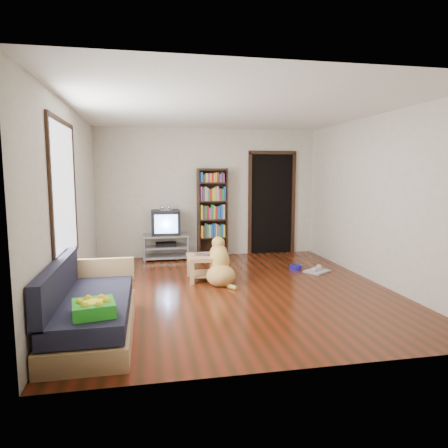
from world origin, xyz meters
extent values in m
plane|color=#581D0F|center=(0.00, 0.00, 0.00)|extent=(5.00, 5.00, 0.00)
plane|color=white|center=(0.00, 0.00, 2.60)|extent=(5.00, 5.00, 0.00)
plane|color=beige|center=(0.00, 2.50, 1.30)|extent=(4.50, 0.00, 4.50)
plane|color=beige|center=(0.00, -2.50, 1.30)|extent=(4.50, 0.00, 4.50)
plane|color=beige|center=(-2.25, 0.00, 1.30)|extent=(0.00, 5.00, 5.00)
plane|color=beige|center=(2.25, 0.00, 1.30)|extent=(0.00, 5.00, 5.00)
cube|color=green|center=(-1.75, -1.94, 0.48)|extent=(0.43, 0.43, 0.12)
imported|color=#BBBABF|center=(-0.36, 0.56, 0.41)|extent=(0.38, 0.28, 0.03)
cylinder|color=#201591|center=(1.33, 0.96, 0.04)|extent=(0.22, 0.22, 0.08)
cube|color=#ACACAC|center=(1.63, 0.71, 0.01)|extent=(0.51, 0.48, 0.03)
cube|color=white|center=(-2.23, -0.50, 1.50)|extent=(0.02, 1.30, 1.60)
cube|color=black|center=(-2.23, -0.50, 2.32)|extent=(0.03, 1.42, 0.06)
cube|color=black|center=(-2.23, -0.50, 0.68)|extent=(0.03, 1.42, 0.06)
cube|color=black|center=(-2.23, -1.20, 1.50)|extent=(0.03, 0.06, 1.70)
cube|color=black|center=(-2.23, 0.20, 1.50)|extent=(0.03, 0.06, 1.70)
cube|color=black|center=(1.35, 2.48, 1.05)|extent=(0.90, 0.02, 2.10)
cube|color=black|center=(0.87, 2.47, 1.05)|extent=(0.07, 0.05, 2.14)
cube|color=black|center=(1.83, 2.47, 1.05)|extent=(0.07, 0.05, 2.14)
cube|color=black|center=(1.35, 2.47, 2.13)|extent=(1.03, 0.05, 0.07)
cube|color=#99999E|center=(-0.90, 2.25, 0.48)|extent=(0.90, 0.45, 0.04)
cube|color=#99999E|center=(-0.90, 2.25, 0.25)|extent=(0.86, 0.42, 0.03)
cube|color=#99999E|center=(-0.90, 2.25, 0.06)|extent=(0.90, 0.45, 0.04)
cylinder|color=#99999E|center=(-1.32, 2.05, 0.25)|extent=(0.04, 0.04, 0.50)
cylinder|color=#99999E|center=(-0.48, 2.05, 0.25)|extent=(0.04, 0.04, 0.50)
cylinder|color=#99999E|center=(-1.32, 2.45, 0.25)|extent=(0.04, 0.04, 0.50)
cylinder|color=#99999E|center=(-0.48, 2.45, 0.25)|extent=(0.04, 0.04, 0.50)
cube|color=black|center=(-0.90, 2.25, 0.30)|extent=(0.40, 0.30, 0.07)
cube|color=black|center=(-0.90, 2.25, 0.74)|extent=(0.55, 0.48, 0.48)
cube|color=black|center=(-0.90, 2.45, 0.74)|extent=(0.40, 0.14, 0.36)
cube|color=#8CBFF2|center=(-0.90, 2.00, 0.74)|extent=(0.44, 0.02, 0.36)
cube|color=silver|center=(-0.90, 2.20, 0.99)|extent=(0.20, 0.07, 0.02)
sphere|color=silver|center=(-0.96, 2.20, 1.04)|extent=(0.09, 0.09, 0.09)
sphere|color=silver|center=(-0.84, 2.20, 1.04)|extent=(0.09, 0.09, 0.09)
cube|color=black|center=(-0.23, 2.34, 0.90)|extent=(0.03, 0.30, 1.80)
cube|color=black|center=(0.34, 2.34, 0.90)|extent=(0.03, 0.30, 1.80)
cube|color=black|center=(0.05, 2.48, 0.90)|extent=(0.60, 0.02, 1.80)
cube|color=black|center=(0.05, 2.34, 0.03)|extent=(0.56, 0.28, 0.02)
cube|color=black|center=(0.05, 2.34, 0.40)|extent=(0.56, 0.28, 0.03)
cube|color=black|center=(0.05, 2.34, 0.77)|extent=(0.56, 0.28, 0.02)
cube|color=black|center=(0.05, 2.34, 1.14)|extent=(0.56, 0.28, 0.02)
cube|color=black|center=(0.05, 2.34, 1.51)|extent=(0.56, 0.28, 0.02)
cube|color=black|center=(0.05, 2.34, 1.77)|extent=(0.56, 0.28, 0.02)
cube|color=tan|center=(-1.83, -1.40, 0.11)|extent=(0.80, 1.80, 0.22)
cube|color=#1E1E2D|center=(-1.83, -1.40, 0.33)|extent=(0.74, 1.74, 0.18)
cube|color=#1E1E2D|center=(-2.17, -1.40, 0.60)|extent=(0.12, 1.74, 0.40)
cube|color=tan|center=(-1.83, -0.54, 0.50)|extent=(0.80, 0.06, 0.30)
cube|color=tan|center=(-0.36, 0.59, 0.37)|extent=(0.55, 0.55, 0.06)
cube|color=tan|center=(-0.36, 0.59, 0.10)|extent=(0.45, 0.45, 0.03)
cube|color=tan|center=(-0.59, 0.36, 0.17)|extent=(0.06, 0.06, 0.34)
cube|color=tan|center=(-0.12, 0.36, 0.17)|extent=(0.06, 0.06, 0.34)
cube|color=tan|center=(-0.59, 0.83, 0.17)|extent=(0.06, 0.06, 0.34)
cube|color=tan|center=(-0.12, 0.83, 0.17)|extent=(0.06, 0.06, 0.34)
ellipsoid|color=#D6AB52|center=(-0.16, 0.26, 0.14)|extent=(0.48, 0.51, 0.33)
ellipsoid|color=gold|center=(-0.15, 0.44, 0.32)|extent=(0.34, 0.37, 0.44)
ellipsoid|color=#B58A45|center=(-0.14, 0.52, 0.43)|extent=(0.30, 0.27, 0.32)
ellipsoid|color=gold|center=(-0.14, 0.58, 0.60)|extent=(0.22, 0.24, 0.20)
ellipsoid|color=#D38551|center=(-0.14, 0.69, 0.58)|extent=(0.09, 0.18, 0.08)
sphere|color=black|center=(-0.13, 0.77, 0.58)|extent=(0.04, 0.04, 0.04)
ellipsoid|color=#B47745|center=(-0.22, 0.55, 0.59)|extent=(0.05, 0.07, 0.13)
ellipsoid|color=#BF8249|center=(-0.07, 0.54, 0.59)|extent=(0.05, 0.07, 0.13)
cylinder|color=tan|center=(-0.21, 0.62, 0.18)|extent=(0.08, 0.11, 0.36)
cylinder|color=tan|center=(-0.07, 0.61, 0.18)|extent=(0.08, 0.11, 0.36)
sphere|color=#B79046|center=(-0.21, 0.66, 0.02)|extent=(0.09, 0.09, 0.09)
sphere|color=#BE8849|center=(-0.07, 0.66, 0.02)|extent=(0.09, 0.09, 0.09)
cylinder|color=gold|center=(-0.06, 0.05, 0.03)|extent=(0.20, 0.31, 0.07)
camera|label=1|loc=(-1.24, -5.62, 1.72)|focal=32.00mm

